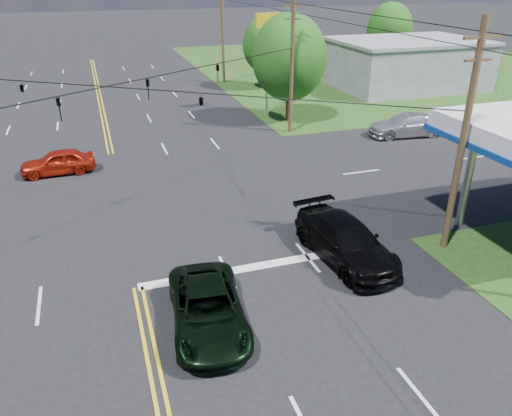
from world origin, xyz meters
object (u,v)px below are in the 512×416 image
object	(u,v)px
pickup_dkgreen	(208,309)
suv_black	(346,241)
tree_right_a	(289,58)
pole_se	(463,138)
tree_right_b	(268,45)
pole_right_far	(223,32)
tree_far_r	(390,29)
retail_ne	(406,65)
pole_ne	(292,64)

from	to	relation	value
pickup_dkgreen	suv_black	xyz separation A→B (m)	(6.42, 2.55, 0.11)
tree_right_a	suv_black	distance (m)	21.62
pole_se	pickup_dkgreen	world-z (taller)	pole_se
tree_right_b	suv_black	distance (m)	33.65
pole_right_far	tree_far_r	bearing A→B (deg)	5.44
suv_black	pickup_dkgreen	bearing A→B (deg)	-163.89
tree_right_a	suv_black	xyz separation A→B (m)	(-5.56, -20.50, -4.04)
pole_right_far	tree_right_b	size ratio (longest dim) A/B	1.41
pickup_dkgreen	tree_far_r	bearing A→B (deg)	58.27
retail_ne	tree_far_r	distance (m)	11.02
retail_ne	tree_right_b	distance (m)	14.22
tree_right_a	tree_right_b	bearing A→B (deg)	78.23
tree_right_a	retail_ne	bearing A→B (deg)	26.57
retail_ne	tree_far_r	world-z (taller)	tree_far_r
retail_ne	pole_ne	world-z (taller)	pole_ne
pole_right_far	tree_right_b	xyz separation A→B (m)	(3.50, -4.00, -0.95)
pole_right_far	tree_right_a	world-z (taller)	pole_right_far
tree_right_a	pickup_dkgreen	xyz separation A→B (m)	(-11.97, -23.05, -4.15)
pole_ne	tree_right_a	distance (m)	3.16
pole_ne	tree_far_r	size ratio (longest dim) A/B	1.25
tree_right_a	pickup_dkgreen	bearing A→B (deg)	-117.44
retail_ne	pole_se	bearing A→B (deg)	-120.38
pole_se	pole_right_far	size ratio (longest dim) A/B	0.95
tree_far_r	tree_right_a	bearing A→B (deg)	-138.01
pole_ne	tree_right_a	bearing A→B (deg)	71.57
pole_se	tree_right_b	world-z (taller)	pole_se
tree_right_b	tree_far_r	distance (m)	18.50
tree_far_r	suv_black	xyz separation A→B (m)	(-25.56, -38.50, -3.71)
tree_right_a	tree_far_r	world-z (taller)	tree_right_a
tree_far_r	suv_black	world-z (taller)	tree_far_r
pole_right_far	suv_black	world-z (taller)	pole_right_far
retail_ne	pole_ne	size ratio (longest dim) A/B	1.47
pole_se	tree_right_a	xyz separation A→B (m)	(1.00, 21.00, -0.05)
pole_ne	pole_se	bearing A→B (deg)	-90.00
tree_right_b	pole_se	bearing A→B (deg)	-96.05
retail_ne	tree_right_b	bearing A→B (deg)	163.50
tree_right_a	pole_se	bearing A→B (deg)	-92.73
pole_se	tree_right_b	bearing A→B (deg)	83.95
tree_far_r	retail_ne	bearing A→B (deg)	-111.80
pole_right_far	tree_right_a	distance (m)	16.03
pole_ne	tree_right_b	world-z (taller)	pole_ne
pole_ne	suv_black	bearing A→B (deg)	-104.59
tree_right_b	suv_black	xyz separation A→B (m)	(-8.06, -32.50, -3.39)
retail_ne	tree_right_a	xyz separation A→B (m)	(-16.00, -8.00, 2.67)
tree_far_r	pickup_dkgreen	size ratio (longest dim) A/B	1.48
pole_ne	tree_right_b	xyz separation A→B (m)	(3.50, 15.00, -0.70)
tree_far_r	pickup_dkgreen	xyz separation A→B (m)	(-31.97, -41.05, -3.83)
tree_far_r	tree_right_b	bearing A→B (deg)	-161.08
pole_ne	pickup_dkgreen	size ratio (longest dim) A/B	1.84
pole_se	tree_far_r	bearing A→B (deg)	61.70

